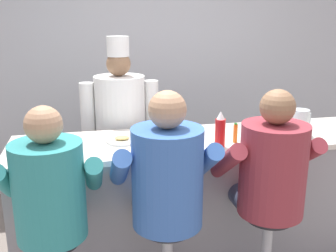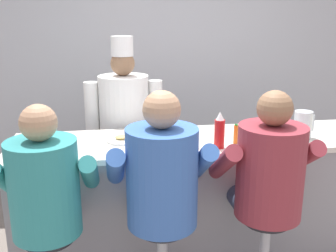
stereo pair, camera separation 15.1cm
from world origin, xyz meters
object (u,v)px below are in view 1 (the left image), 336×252
(ketchup_bottle_red, at_px, (220,130))
(water_pitcher_clear, at_px, (300,123))
(breakfast_plate, at_px, (122,140))
(diner_seated_teal, at_px, (50,195))
(diner_seated_maroon, at_px, (270,173))
(cook_in_whites_near, at_px, (121,127))
(cereal_bowl, at_px, (55,142))
(coffee_mug_blue, at_px, (263,135))
(napkin_dispenser_chrome, at_px, (187,137))
(diner_seated_blue, at_px, (166,181))
(hot_sauce_bottle_orange, at_px, (235,133))

(ketchup_bottle_red, bearing_deg, water_pitcher_clear, 10.34)
(breakfast_plate, height_order, diner_seated_teal, diner_seated_teal)
(breakfast_plate, height_order, diner_seated_maroon, diner_seated_maroon)
(diner_seated_teal, distance_m, cook_in_whites_near, 1.34)
(cereal_bowl, bearing_deg, coffee_mug_blue, -8.13)
(cereal_bowl, bearing_deg, cook_in_whites_near, 48.64)
(napkin_dispenser_chrome, xyz_separation_m, diner_seated_maroon, (0.45, -0.43, -0.15))
(ketchup_bottle_red, xyz_separation_m, diner_seated_blue, (-0.47, -0.35, -0.19))
(water_pitcher_clear, bearing_deg, diner_seated_maroon, -134.54)
(water_pitcher_clear, bearing_deg, cook_in_whites_near, 150.49)
(water_pitcher_clear, height_order, coffee_mug_blue, water_pitcher_clear)
(napkin_dispenser_chrome, bearing_deg, diner_seated_maroon, -43.52)
(diner_seated_teal, bearing_deg, cook_in_whites_near, 66.95)
(coffee_mug_blue, xyz_separation_m, diner_seated_maroon, (-0.14, -0.42, -0.12))
(cereal_bowl, xyz_separation_m, coffee_mug_blue, (1.52, -0.22, 0.02))
(cereal_bowl, height_order, coffee_mug_blue, coffee_mug_blue)
(hot_sauce_bottle_orange, xyz_separation_m, breakfast_plate, (-0.82, 0.18, -0.06))
(ketchup_bottle_red, xyz_separation_m, coffee_mug_blue, (0.37, 0.06, -0.08))
(breakfast_plate, bearing_deg, diner_seated_maroon, -34.29)
(hot_sauce_bottle_orange, height_order, cook_in_whites_near, cook_in_whites_near)
(water_pitcher_clear, height_order, diner_seated_maroon, diner_seated_maroon)
(hot_sauce_bottle_orange, bearing_deg, coffee_mug_blue, -2.41)
(water_pitcher_clear, xyz_separation_m, cook_in_whites_near, (-1.32, 0.75, -0.16))
(cereal_bowl, distance_m, cook_in_whites_near, 0.80)
(napkin_dispenser_chrome, bearing_deg, hot_sauce_bottle_orange, 0.19)
(hot_sauce_bottle_orange, relative_size, water_pitcher_clear, 0.71)
(diner_seated_maroon, bearing_deg, hot_sauce_bottle_orange, 100.17)
(water_pitcher_clear, distance_m, coffee_mug_blue, 0.34)
(hot_sauce_bottle_orange, height_order, diner_seated_maroon, diner_seated_maroon)
(breakfast_plate, distance_m, coffee_mug_blue, 1.06)
(water_pitcher_clear, relative_size, cook_in_whites_near, 0.12)
(diner_seated_blue, bearing_deg, coffee_mug_blue, 26.62)
(ketchup_bottle_red, distance_m, coffee_mug_blue, 0.38)
(cereal_bowl, xyz_separation_m, diner_seated_blue, (0.69, -0.63, -0.10))
(coffee_mug_blue, bearing_deg, hot_sauce_bottle_orange, 177.59)
(coffee_mug_blue, distance_m, diner_seated_blue, 0.94)
(diner_seated_teal, relative_size, diner_seated_maroon, 0.98)
(napkin_dispenser_chrome, bearing_deg, cereal_bowl, 167.31)
(ketchup_bottle_red, distance_m, cereal_bowl, 1.19)
(cereal_bowl, distance_m, diner_seated_teal, 0.65)
(ketchup_bottle_red, bearing_deg, diner_seated_maroon, -57.94)
(ketchup_bottle_red, relative_size, diner_seated_teal, 0.18)
(ketchup_bottle_red, relative_size, hot_sauce_bottle_orange, 1.78)
(napkin_dispenser_chrome, relative_size, diner_seated_maroon, 0.09)
(breakfast_plate, bearing_deg, diner_seated_blue, -71.17)
(napkin_dispenser_chrome, bearing_deg, water_pitcher_clear, 3.46)
(diner_seated_maroon, distance_m, cook_in_whites_near, 1.50)
(diner_seated_maroon, bearing_deg, diner_seated_blue, 179.91)
(water_pitcher_clear, distance_m, diner_seated_blue, 1.27)
(hot_sauce_bottle_orange, xyz_separation_m, diner_seated_teal, (-1.30, -0.43, -0.17))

